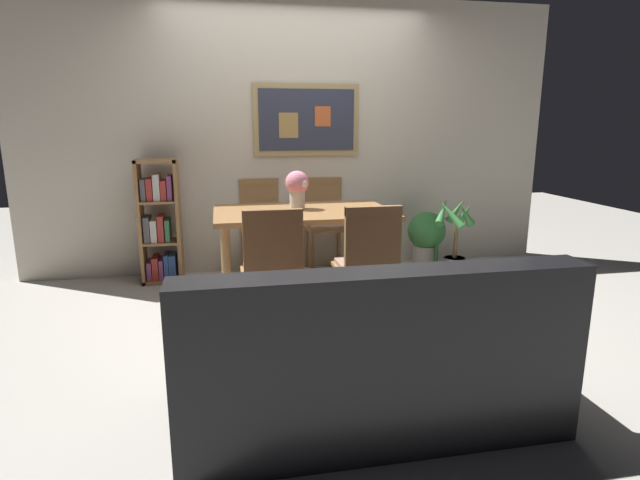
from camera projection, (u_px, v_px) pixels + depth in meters
name	position (u px, v px, depth m)	size (l,w,h in m)	color
ground_plane	(322.00, 313.00, 3.94)	(12.00, 12.00, 0.00)	#B7B2A8
wall_back_with_painting	(295.00, 137.00, 4.95)	(5.20, 0.14, 2.60)	beige
dining_table	(303.00, 222.00, 4.17)	(1.43, 0.90, 0.74)	#9E7042
dining_chair_near_right	(368.00, 258.00, 3.47)	(0.40, 0.41, 0.91)	#9E7042
dining_chair_far_left	(260.00, 218.00, 4.91)	(0.40, 0.41, 0.91)	#9E7042
dining_chair_far_right	(325.00, 216.00, 5.03)	(0.40, 0.41, 0.91)	#9E7042
dining_chair_near_left	(272.00, 263.00, 3.34)	(0.40, 0.41, 0.91)	#9E7042
leather_couch	(367.00, 361.00, 2.45)	(1.80, 0.84, 0.84)	black
bookshelf	(160.00, 225.00, 4.62)	(0.36, 0.28, 1.13)	#9E7042
potted_ivy	(426.00, 237.00, 5.02)	(0.37, 0.37, 0.59)	#B2ADA3
potted_palm	(454.00, 243.00, 4.70)	(0.39, 0.44, 0.78)	#4C4742
flower_vase	(297.00, 187.00, 4.16)	(0.20, 0.20, 0.32)	beige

